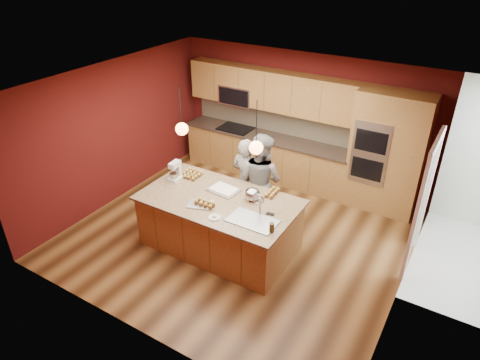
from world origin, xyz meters
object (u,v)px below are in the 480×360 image
Objects in this scene: stand_mixer at (175,172)px; mixing_bowl at (252,194)px; person_left at (246,180)px; person_right at (260,180)px; island at (220,223)px.

stand_mixer reaches higher than mixing_bowl.
stand_mixer is 1.46m from mixing_bowl.
person_left is 1.27m from stand_mixer.
person_right reaches higher than mixing_bowl.
stand_mixer is at bearing 43.83° from person_right.
person_left is at bearing 126.72° from mixing_bowl.
person_right is at bearing 30.80° from stand_mixer.
island is 9.84× the size of mixing_bowl.
island is 1.18m from stand_mixer.
person_right is at bearing 77.35° from island.
stand_mixer is at bearing 44.77° from person_left.
island is 1.02m from person_left.
person_right is 6.81× the size of mixing_bowl.
stand_mixer is at bearing 171.87° from island.
island is 1.07m from person_right.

